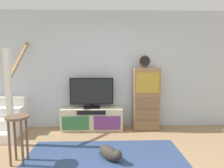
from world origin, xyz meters
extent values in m
cube|color=silver|center=(0.00, 2.46, 1.35)|extent=(6.40, 0.12, 2.70)
cube|color=navy|center=(0.00, 0.60, 0.01)|extent=(2.60, 1.80, 0.01)
cube|color=beige|center=(-0.30, 2.20, 0.25)|extent=(1.39, 0.36, 0.50)
cube|color=#337042|center=(-0.65, 2.01, 0.21)|extent=(0.59, 0.02, 0.30)
cube|color=#70387F|center=(0.05, 2.01, 0.21)|extent=(0.59, 0.02, 0.30)
cube|color=black|center=(-0.30, 2.01, 0.44)|extent=(0.63, 0.02, 0.09)
cube|color=black|center=(-0.30, 2.22, 0.51)|extent=(0.36, 0.22, 0.02)
cylinder|color=black|center=(-0.30, 2.22, 0.55)|extent=(0.05, 0.05, 0.06)
cube|color=black|center=(-0.30, 2.22, 0.89)|extent=(0.98, 0.05, 0.60)
cube|color=black|center=(-0.30, 2.19, 0.89)|extent=(0.93, 0.01, 0.55)
cube|color=#93704C|center=(0.94, 2.21, 0.71)|extent=(0.58, 0.34, 1.41)
cube|color=brown|center=(0.94, 2.03, 0.13)|extent=(0.53, 0.02, 0.22)
sphere|color=olive|center=(0.94, 2.01, 0.13)|extent=(0.03, 0.03, 0.03)
cube|color=brown|center=(0.94, 2.03, 0.39)|extent=(0.53, 0.02, 0.22)
sphere|color=olive|center=(0.94, 2.01, 0.39)|extent=(0.03, 0.03, 0.03)
cube|color=brown|center=(0.94, 2.03, 0.65)|extent=(0.53, 0.02, 0.22)
sphere|color=olive|center=(0.94, 2.01, 0.65)|extent=(0.03, 0.03, 0.03)
cube|color=#B79333|center=(0.94, 2.03, 1.10)|extent=(0.49, 0.02, 0.45)
cube|color=#4C3823|center=(0.89, 2.19, 1.43)|extent=(0.15, 0.08, 0.02)
cylinder|color=brown|center=(0.89, 2.19, 1.56)|extent=(0.25, 0.04, 0.25)
cylinder|color=black|center=(0.89, 2.16, 1.56)|extent=(0.21, 0.01, 0.21)
cube|color=white|center=(-2.25, 2.05, 0.29)|extent=(0.90, 0.26, 0.57)
cube|color=white|center=(-2.25, 2.31, 0.38)|extent=(0.90, 0.26, 0.76)
cube|color=white|center=(-2.25, 2.57, 0.47)|extent=(0.90, 0.26, 0.95)
cube|color=white|center=(-1.75, 1.40, 0.90)|extent=(0.09, 0.09, 1.80)
cube|color=#9E7547|center=(-1.75, 2.05, 1.70)|extent=(0.06, 1.33, 0.99)
cylinder|color=brown|center=(-1.42, 0.63, 0.36)|extent=(0.04, 0.04, 0.72)
cylinder|color=brown|center=(-1.24, 0.63, 0.36)|extent=(0.04, 0.04, 0.72)
cylinder|color=brown|center=(-1.42, 0.81, 0.36)|extent=(0.04, 0.04, 0.72)
cylinder|color=brown|center=(-1.24, 0.81, 0.36)|extent=(0.04, 0.04, 0.72)
cylinder|color=brown|center=(-1.33, 0.72, 0.74)|extent=(0.34, 0.34, 0.03)
ellipsoid|color=#332D28|center=(0.06, 0.78, 0.11)|extent=(0.43, 0.47, 0.22)
sphere|color=#332D28|center=(0.19, 0.62, 0.15)|extent=(0.15, 0.15, 0.15)
cylinder|color=#332D28|center=(-0.07, 0.95, 0.08)|extent=(0.09, 0.10, 0.16)
camera|label=1|loc=(0.01, -2.28, 1.61)|focal=32.28mm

